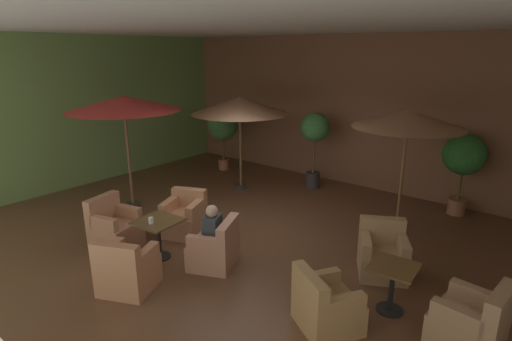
% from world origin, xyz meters
% --- Properties ---
extents(ground_plane, '(10.73, 8.53, 0.02)m').
position_xyz_m(ground_plane, '(0.00, 0.00, -0.01)').
color(ground_plane, brown).
extents(wall_back_brick, '(10.73, 0.08, 3.89)m').
position_xyz_m(wall_back_brick, '(0.00, 4.22, 1.94)').
color(wall_back_brick, brown).
rests_on(wall_back_brick, ground_plane).
extents(wall_left_accent, '(0.08, 8.53, 3.89)m').
position_xyz_m(wall_left_accent, '(-5.32, 0.00, 1.94)').
color(wall_left_accent, '#6F934D').
rests_on(wall_left_accent, ground_plane).
extents(ceiling_slab, '(10.73, 8.53, 0.06)m').
position_xyz_m(ceiling_slab, '(0.00, 0.00, 3.92)').
color(ceiling_slab, silver).
rests_on(ceiling_slab, wall_back_brick).
extents(cafe_table_front_left, '(0.76, 0.76, 0.70)m').
position_xyz_m(cafe_table_front_left, '(-0.46, -1.68, 0.54)').
color(cafe_table_front_left, black).
rests_on(cafe_table_front_left, ground_plane).
extents(armchair_front_left_north, '(0.96, 0.99, 0.83)m').
position_xyz_m(armchair_front_left_north, '(0.48, -1.25, 0.31)').
color(armchair_front_left_north, tan).
rests_on(armchair_front_left_north, ground_plane).
extents(armchair_front_left_east, '(0.96, 1.01, 0.84)m').
position_xyz_m(armchair_front_left_east, '(-0.88, -0.73, 0.33)').
color(armchair_front_left_east, '#B27651').
rests_on(armchair_front_left_east, ground_plane).
extents(armchair_front_left_south, '(0.88, 0.87, 0.93)m').
position_xyz_m(armchair_front_left_south, '(-1.47, -1.91, 0.34)').
color(armchair_front_left_south, '#B07655').
rests_on(armchair_front_left_south, ground_plane).
extents(armchair_front_left_west, '(0.97, 0.98, 0.88)m').
position_xyz_m(armchair_front_left_west, '(-0.02, -2.61, 0.33)').
color(armchair_front_left_west, '#BA7A55').
rests_on(armchair_front_left_west, ground_plane).
extents(cafe_table_front_right, '(0.64, 0.64, 0.70)m').
position_xyz_m(cafe_table_front_right, '(3.25, -0.62, 0.51)').
color(cafe_table_front_right, black).
rests_on(cafe_table_front_right, ground_plane).
extents(armchair_front_right_north, '(1.01, 1.03, 0.85)m').
position_xyz_m(armchair_front_right_north, '(2.75, 0.28, 0.32)').
color(armchair_front_right_north, tan).
rests_on(armchair_front_right_north, ground_plane).
extents(armchair_front_right_east, '(1.00, 1.00, 0.83)m').
position_xyz_m(armchair_front_right_east, '(2.72, -1.50, 0.31)').
color(armchair_front_right_east, tan).
rests_on(armchair_front_right_east, ground_plane).
extents(armchair_front_right_south, '(0.83, 0.81, 0.90)m').
position_xyz_m(armchair_front_right_south, '(4.27, -0.73, 0.33)').
color(armchair_front_right_south, tan).
rests_on(armchair_front_right_south, ground_plane).
extents(patio_umbrella_tall_red, '(2.10, 2.10, 2.41)m').
position_xyz_m(patio_umbrella_tall_red, '(2.30, 2.18, 2.22)').
color(patio_umbrella_tall_red, '#2D2D2D').
rests_on(patio_umbrella_tall_red, ground_plane).
extents(patio_umbrella_center_beige, '(2.45, 2.45, 2.38)m').
position_xyz_m(patio_umbrella_center_beige, '(-1.83, 2.05, 2.16)').
color(patio_umbrella_center_beige, '#2D2D2D').
rests_on(patio_umbrella_center_beige, ground_plane).
extents(patio_umbrella_near_wall, '(2.44, 2.44, 2.55)m').
position_xyz_m(patio_umbrella_near_wall, '(-2.91, -0.54, 2.37)').
color(patio_umbrella_near_wall, '#2D2D2D').
rests_on(patio_umbrella_near_wall, ground_plane).
extents(potted_tree_left_corner, '(0.89, 0.89, 1.79)m').
position_xyz_m(potted_tree_left_corner, '(-3.38, 3.03, 1.29)').
color(potted_tree_left_corner, '#A15E44').
rests_on(potted_tree_left_corner, ground_plane).
extents(potted_tree_mid_left, '(0.74, 0.74, 1.98)m').
position_xyz_m(potted_tree_mid_left, '(-0.37, 3.27, 1.44)').
color(potted_tree_mid_left, '#362D31').
rests_on(potted_tree_mid_left, ground_plane).
extents(potted_tree_mid_right, '(0.89, 0.89, 1.80)m').
position_xyz_m(potted_tree_mid_right, '(3.05, 3.72, 1.28)').
color(potted_tree_mid_right, '#A5624A').
rests_on(potted_tree_mid_right, ground_plane).
extents(patron_blue_shirt, '(0.36, 0.42, 0.64)m').
position_xyz_m(patron_blue_shirt, '(0.44, -1.27, 0.71)').
color(patron_blue_shirt, '#33373D').
rests_on(patron_blue_shirt, ground_plane).
extents(iced_drink_cup, '(0.08, 0.08, 0.11)m').
position_xyz_m(iced_drink_cup, '(-0.44, -1.82, 0.75)').
color(iced_drink_cup, white).
rests_on(iced_drink_cup, cafe_table_front_left).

